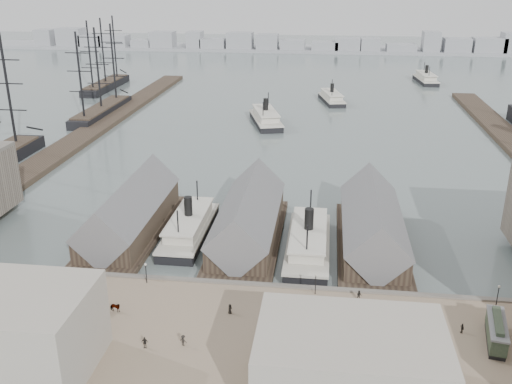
# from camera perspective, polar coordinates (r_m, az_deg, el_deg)

# --- Properties ---
(ground) EXTENTS (900.00, 900.00, 0.00)m
(ground) POSITION_cam_1_polar(r_m,az_deg,el_deg) (108.61, -2.02, -8.64)
(ground) COLOR #505C5C
(ground) RESTS_ON ground
(quay) EXTENTS (180.00, 30.00, 2.00)m
(quay) POSITION_cam_1_polar(r_m,az_deg,el_deg) (91.48, -4.07, -14.25)
(quay) COLOR #786550
(quay) RESTS_ON ground
(seawall) EXTENTS (180.00, 1.20, 2.30)m
(seawall) POSITION_cam_1_polar(r_m,az_deg,el_deg) (103.60, -2.49, -9.50)
(seawall) COLOR #59544C
(seawall) RESTS_ON ground
(west_wharf) EXTENTS (10.00, 220.00, 1.60)m
(west_wharf) POSITION_cam_1_polar(r_m,az_deg,el_deg) (216.94, -15.77, 6.14)
(west_wharf) COLOR #2D231C
(west_wharf) RESTS_ON ground
(ferry_shed_west) EXTENTS (14.00, 42.00, 12.60)m
(ferry_shed_west) POSITION_cam_1_polar(r_m,az_deg,el_deg) (127.40, -12.45, -2.15)
(ferry_shed_west) COLOR #2D231C
(ferry_shed_west) RESTS_ON ground
(ferry_shed_center) EXTENTS (14.00, 42.00, 12.60)m
(ferry_shed_center) POSITION_cam_1_polar(r_m,az_deg,el_deg) (121.42, -0.78, -2.81)
(ferry_shed_center) COLOR #2D231C
(ferry_shed_center) RESTS_ON ground
(ferry_shed_east) EXTENTS (14.00, 42.00, 12.60)m
(ferry_shed_east) POSITION_cam_1_polar(r_m,az_deg,el_deg) (120.86, 11.54, -3.38)
(ferry_shed_east) COLOR #2D231C
(ferry_shed_east) RESTS_ON ground
(street_bldg_center) EXTENTS (24.00, 16.00, 10.00)m
(street_bldg_center) POSITION_cam_1_polar(r_m,az_deg,el_deg) (77.05, 9.38, -16.67)
(street_bldg_center) COLOR gray
(street_bldg_center) RESTS_ON quay
(lamp_post_near_w) EXTENTS (0.44, 0.44, 3.92)m
(lamp_post_near_w) POSITION_cam_1_polar(r_m,az_deg,el_deg) (103.69, -10.96, -7.61)
(lamp_post_near_w) COLOR black
(lamp_post_near_w) RESTS_ON quay
(lamp_post_near_e) EXTENTS (0.44, 0.44, 3.92)m
(lamp_post_near_e) POSITION_cam_1_polar(r_m,az_deg,el_deg) (99.06, 5.99, -8.76)
(lamp_post_near_e) COLOR black
(lamp_post_near_e) RESTS_ON quay
(lamp_post_far_e) EXTENTS (0.44, 0.44, 3.92)m
(lamp_post_far_e) POSITION_cam_1_polar(r_m,az_deg,el_deg) (103.32, 23.07, -9.16)
(lamp_post_far_e) COLOR black
(lamp_post_far_e) RESTS_ON quay
(far_shore) EXTENTS (500.00, 40.00, 15.72)m
(far_shore) POSITION_cam_1_polar(r_m,az_deg,el_deg) (430.44, 4.99, 14.35)
(far_shore) COLOR gray
(far_shore) RESTS_ON ground
(ferry_docked_west) EXTENTS (8.18, 27.28, 9.74)m
(ferry_docked_west) POSITION_cam_1_polar(r_m,az_deg,el_deg) (124.80, -6.70, -3.46)
(ferry_docked_west) COLOR black
(ferry_docked_west) RESTS_ON ground
(ferry_docked_east) EXTENTS (8.62, 28.75, 10.27)m
(ferry_docked_east) POSITION_cam_1_polar(r_m,az_deg,el_deg) (117.46, 5.25, -4.97)
(ferry_docked_east) COLOR black
(ferry_docked_east) RESTS_ON ground
(ferry_open_near) EXTENTS (16.27, 30.17, 10.32)m
(ferry_open_near) POSITION_cam_1_polar(r_m,az_deg,el_deg) (218.02, 0.98, 7.45)
(ferry_open_near) COLOR black
(ferry_open_near) RESTS_ON ground
(ferry_open_mid) EXTENTS (12.85, 25.78, 8.84)m
(ferry_open_mid) POSITION_cam_1_polar(r_m,az_deg,el_deg) (258.15, 7.57, 9.34)
(ferry_open_mid) COLOR black
(ferry_open_mid) RESTS_ON ground
(ferry_open_far) EXTENTS (10.51, 27.35, 9.54)m
(ferry_open_far) POSITION_cam_1_polar(r_m,az_deg,el_deg) (316.32, 16.62, 10.85)
(ferry_open_far) COLOR black
(ferry_open_far) RESTS_ON ground
(sailing_ship_mid) EXTENTS (8.37, 48.36, 34.41)m
(sailing_ship_mid) POSITION_cam_1_polar(r_m,az_deg,el_deg) (238.98, -15.17, 7.95)
(sailing_ship_mid) COLOR black
(sailing_ship_mid) RESTS_ON ground
(sailing_ship_far) EXTENTS (8.23, 45.70, 33.82)m
(sailing_ship_far) POSITION_cam_1_polar(r_m,az_deg,el_deg) (295.85, -14.78, 10.41)
(sailing_ship_far) COLOR black
(sailing_ship_far) RESTS_ON ground
(tram) EXTENTS (4.21, 10.12, 3.50)m
(tram) POSITION_cam_1_polar(r_m,az_deg,el_deg) (94.42, 22.90, -12.80)
(tram) COLOR black
(tram) RESTS_ON quay
(horse_cart_center) EXTENTS (5.00, 1.82, 1.67)m
(horse_cart_center) POSITION_cam_1_polar(r_m,az_deg,el_deg) (97.65, -14.33, -11.13)
(horse_cart_center) COLOR black
(horse_cart_center) RESTS_ON quay
(horse_cart_right) EXTENTS (4.82, 2.45, 1.64)m
(horse_cart_right) POSITION_cam_1_polar(r_m,az_deg,el_deg) (90.71, 2.76, -13.15)
(horse_cart_right) COLOR black
(horse_cart_right) RESTS_ON quay
(pedestrian_1) EXTENTS (0.97, 0.91, 1.59)m
(pedestrian_1) POSITION_cam_1_polar(r_m,az_deg,el_deg) (104.75, -23.67, -10.04)
(pedestrian_1) COLOR black
(pedestrian_1) RESTS_ON quay
(pedestrian_2) EXTENTS (1.36, 1.20, 1.83)m
(pedestrian_2) POSITION_cam_1_polar(r_m,az_deg,el_deg) (108.67, -18.17, -8.01)
(pedestrian_2) COLOR black
(pedestrian_2) RESTS_ON quay
(pedestrian_3) EXTENTS (1.08, 0.48, 1.81)m
(pedestrian_3) POSITION_cam_1_polar(r_m,az_deg,el_deg) (88.39, -11.07, -14.54)
(pedestrian_3) COLOR black
(pedestrian_3) RESTS_ON quay
(pedestrian_4) EXTENTS (0.91, 0.98, 1.68)m
(pedestrian_4) POSITION_cam_1_polar(r_m,az_deg,el_deg) (94.50, -2.62, -11.59)
(pedestrian_4) COLOR black
(pedestrian_4) RESTS_ON quay
(pedestrian_5) EXTENTS (0.60, 0.72, 1.73)m
(pedestrian_5) POSITION_cam_1_polar(r_m,az_deg,el_deg) (88.92, 1.44, -13.89)
(pedestrian_5) COLOR black
(pedestrian_5) RESTS_ON quay
(pedestrian_6) EXTENTS (0.92, 0.74, 1.77)m
(pedestrian_6) POSITION_cam_1_polar(r_m,az_deg,el_deg) (99.35, 10.28, -10.14)
(pedestrian_6) COLOR black
(pedestrian_6) RESTS_ON quay
(pedestrian_7) EXTENTS (1.20, 1.02, 1.61)m
(pedestrian_7) POSITION_cam_1_polar(r_m,az_deg,el_deg) (84.89, 12.45, -16.44)
(pedestrian_7) COLOR black
(pedestrian_7) RESTS_ON quay
(pedestrian_8) EXTENTS (0.65, 1.02, 1.61)m
(pedestrian_8) POSITION_cam_1_polar(r_m,az_deg,el_deg) (95.41, 19.91, -12.68)
(pedestrian_8) COLOR black
(pedestrian_8) RESTS_ON quay
(pedestrian_10) EXTENTS (1.29, 1.03, 1.74)m
(pedestrian_10) POSITION_cam_1_polar(r_m,az_deg,el_deg) (87.99, -7.29, -14.50)
(pedestrian_10) COLOR black
(pedestrian_10) RESTS_ON quay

